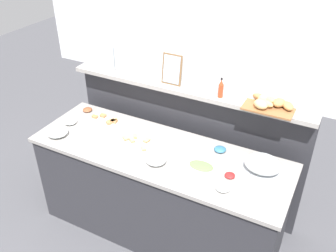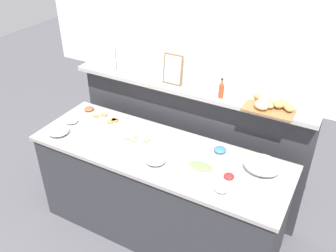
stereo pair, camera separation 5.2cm
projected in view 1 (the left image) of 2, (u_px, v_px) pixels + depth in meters
ground_plane at (186, 191)px, 4.06m from camera, size 12.00×12.00×0.00m
buffet_counter at (159, 192)px, 3.36m from camera, size 2.23×0.75×0.94m
back_ledge_unit at (186, 142)px, 3.65m from camera, size 2.31×0.22×1.31m
upper_wall_panel at (191, 12)px, 3.00m from camera, size 2.91×0.08×1.29m
sandwich_platter_side at (138, 143)px, 3.18m from camera, size 0.34×0.21×0.04m
sandwich_platter_rear at (106, 121)px, 3.49m from camera, size 0.37×0.20×0.04m
cold_cuts_platter at (201, 166)px, 2.92m from camera, size 0.27×0.18×0.02m
serving_cloche at (263, 165)px, 2.83m from camera, size 0.34×0.24×0.17m
glass_bowl_large at (57, 132)px, 3.29m from camera, size 0.19×0.19×0.08m
glass_bowl_medium at (156, 160)px, 2.95m from camera, size 0.17×0.17×0.07m
glass_bowl_small at (223, 187)px, 2.69m from camera, size 0.11×0.11×0.05m
glass_bowl_extra at (70, 122)px, 3.46m from camera, size 0.12×0.12×0.05m
condiment_bowl_red at (220, 149)px, 3.09m from camera, size 0.10×0.10×0.04m
condiment_bowl_dark at (87, 110)px, 3.66m from camera, size 0.09×0.09×0.03m
condiment_bowl_cream at (230, 175)px, 2.81m from camera, size 0.08×0.08×0.03m
serving_tongs at (180, 140)px, 3.24m from camera, size 0.12×0.18×0.01m
hot_sauce_bottle at (221, 89)px, 3.09m from camera, size 0.04×0.04×0.18m
bread_basket at (268, 102)px, 2.98m from camera, size 0.40×0.28×0.08m
framed_picture at (172, 69)px, 3.28m from camera, size 0.19×0.06×0.28m
water_carafe at (109, 58)px, 3.50m from camera, size 0.09×0.09×0.28m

